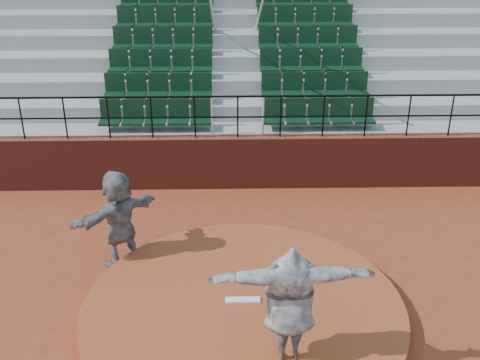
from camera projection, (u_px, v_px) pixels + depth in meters
The scene contains 8 objects.
ground at pixel (243, 318), 10.28m from camera, with size 90.00×90.00×0.00m, color brown.
pitchers_mound at pixel (243, 312), 10.23m from camera, with size 5.50×5.50×0.25m, color #A14524.
pitching_rubber at pixel (243, 300), 10.30m from camera, with size 0.60×0.15×0.03m, color white.
boundary_wall at pixel (238, 162), 14.48m from camera, with size 24.00×0.30×1.30m, color maroon.
wall_railing at pixel (238, 108), 13.87m from camera, with size 24.04×0.05×1.03m.
seating_deck at pixel (236, 85), 17.40m from camera, with size 24.00×5.97×4.63m.
pitcher at pixel (290, 303), 8.72m from camera, with size 2.36×0.64×1.92m, color black.
fielder at pixel (119, 218), 11.39m from camera, with size 1.80×0.57×1.95m, color black.
Camera 1 is at (-0.22, -8.17, 6.67)m, focal length 45.00 mm.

